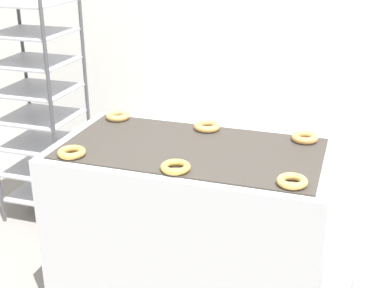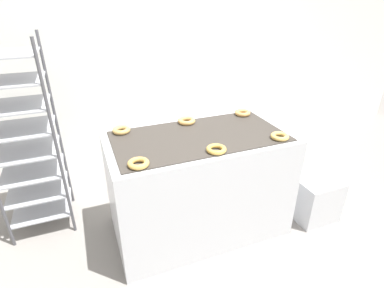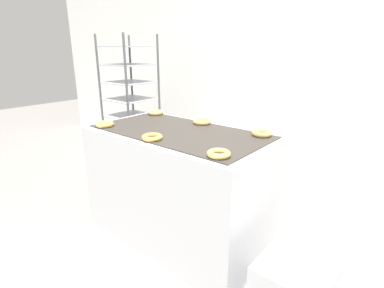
{
  "view_description": "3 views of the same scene",
  "coord_description": "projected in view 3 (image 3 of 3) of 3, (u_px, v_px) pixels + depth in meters",
  "views": [
    {
      "loc": [
        0.77,
        -1.76,
        1.95
      ],
      "look_at": [
        0.0,
        0.64,
        0.92
      ],
      "focal_mm": 50.0,
      "sensor_mm": 36.0,
      "label": 1
    },
    {
      "loc": [
        -0.82,
        -1.29,
        1.87
      ],
      "look_at": [
        0.0,
        0.79,
        0.76
      ],
      "focal_mm": 28.0,
      "sensor_mm": 36.0,
      "label": 2
    },
    {
      "loc": [
        1.45,
        -0.96,
        1.49
      ],
      "look_at": [
        0.0,
        0.79,
        0.76
      ],
      "focal_mm": 28.0,
      "sensor_mm": 36.0,
      "label": 3
    }
  ],
  "objects": [
    {
      "name": "donut_far_right",
      "position": [
        262.0,
        133.0,
        2.09
      ],
      "size": [
        0.14,
        0.14,
        0.04
      ],
      "primitive_type": "torus",
      "color": "tan",
      "rests_on": "fryer_machine"
    },
    {
      "name": "wall_back",
      "position": [
        273.0,
        56.0,
        3.16
      ],
      "size": [
        8.0,
        0.05,
        2.8
      ],
      "color": "white",
      "rests_on": "ground_plane"
    },
    {
      "name": "donut_near_center",
      "position": [
        152.0,
        137.0,
        2.01
      ],
      "size": [
        0.14,
        0.14,
        0.03
      ],
      "primitive_type": "torus",
      "color": "gold",
      "rests_on": "fryer_machine"
    },
    {
      "name": "donut_far_left",
      "position": [
        156.0,
        113.0,
        2.76
      ],
      "size": [
        0.14,
        0.14,
        0.04
      ],
      "primitive_type": "torus",
      "color": "tan",
      "rests_on": "fryer_machine"
    },
    {
      "name": "donut_near_right",
      "position": [
        219.0,
        154.0,
        1.69
      ],
      "size": [
        0.14,
        0.14,
        0.03
      ],
      "primitive_type": "torus",
      "color": "tan",
      "rests_on": "fryer_machine"
    },
    {
      "name": "fryer_machine",
      "position": [
        180.0,
        186.0,
        2.37
      ],
      "size": [
        1.42,
        0.77,
        0.9
      ],
      "color": "silver",
      "rests_on": "ground_plane"
    },
    {
      "name": "donut_near_left",
      "position": [
        105.0,
        124.0,
        2.34
      ],
      "size": [
        0.14,
        0.14,
        0.04
      ],
      "primitive_type": "torus",
      "color": "gold",
      "rests_on": "fryer_machine"
    },
    {
      "name": "baking_rack_cart",
      "position": [
        131.0,
        108.0,
        3.45
      ],
      "size": [
        0.5,
        0.48,
        1.63
      ],
      "color": "#4C4C51",
      "rests_on": "ground_plane"
    },
    {
      "name": "ground_plane",
      "position": [
        118.0,
        277.0,
        2.04
      ],
      "size": [
        14.0,
        14.0,
        0.0
      ],
      "primitive_type": "plane",
      "color": "gray"
    },
    {
      "name": "donut_far_center",
      "position": [
        202.0,
        122.0,
        2.42
      ],
      "size": [
        0.15,
        0.15,
        0.04
      ],
      "primitive_type": "torus",
      "color": "#DDA457",
      "rests_on": "fryer_machine"
    }
  ]
}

